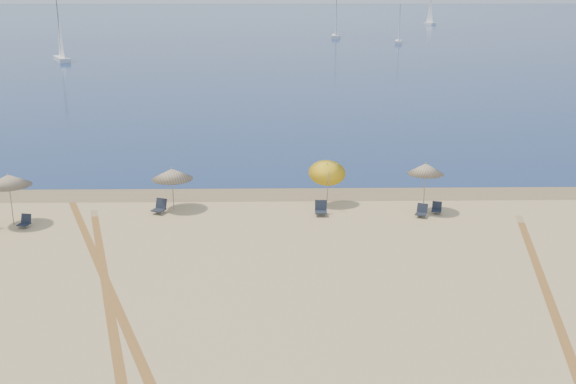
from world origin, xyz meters
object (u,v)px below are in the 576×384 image
(umbrella_4, at_px, (426,169))
(chair_3, at_px, (25,222))
(chair_6, at_px, (422,211))
(sailboat_0, at_px, (336,24))
(chair_5, at_px, (321,209))
(umbrella_2, at_px, (172,174))
(sailboat_1, at_px, (61,43))
(umbrella_3, at_px, (327,169))
(sailboat_3, at_px, (430,16))
(umbrella_1, at_px, (8,180))
(sailboat_2, at_px, (399,31))
(chair_4, at_px, (160,207))
(chair_7, at_px, (437,208))

(umbrella_4, bearing_deg, chair_3, -174.14)
(chair_6, relative_size, sailboat_0, 0.08)
(chair_5, bearing_deg, umbrella_2, 173.09)
(umbrella_4, bearing_deg, sailboat_1, 118.83)
(umbrella_3, distance_m, chair_5, 2.36)
(chair_6, height_order, sailboat_3, sailboat_3)
(umbrella_1, distance_m, umbrella_3, 15.93)
(sailboat_2, bearing_deg, chair_6, -87.93)
(sailboat_0, bearing_deg, umbrella_2, -92.02)
(sailboat_2, bearing_deg, umbrella_4, -87.86)
(umbrella_2, xyz_separation_m, chair_5, (7.71, -1.17, -1.57))
(umbrella_2, xyz_separation_m, sailboat_3, (51.02, 172.75, 0.66))
(chair_6, bearing_deg, sailboat_1, 142.01)
(sailboat_1, relative_size, sailboat_2, 1.20)
(umbrella_2, bearing_deg, umbrella_4, -3.04)
(sailboat_2, bearing_deg, sailboat_0, 139.69)
(umbrella_2, relative_size, sailboat_2, 0.29)
(sailboat_2, bearing_deg, sailboat_3, 84.06)
(sailboat_2, relative_size, sailboat_3, 0.91)
(chair_4, distance_m, chair_6, 13.46)
(sailboat_1, bearing_deg, umbrella_3, -89.94)
(sailboat_0, xyz_separation_m, sailboat_2, (11.44, -14.44, -0.59))
(umbrella_4, distance_m, sailboat_3, 177.55)
(chair_3, distance_m, sailboat_0, 125.60)
(sailboat_1, bearing_deg, chair_5, -90.70)
(chair_7, height_order, sailboat_0, sailboat_0)
(chair_3, bearing_deg, sailboat_1, 117.87)
(chair_7, height_order, sailboat_3, sailboat_3)
(umbrella_3, distance_m, umbrella_4, 5.10)
(chair_4, distance_m, sailboat_3, 180.99)
(umbrella_3, relative_size, umbrella_4, 1.04)
(chair_3, bearing_deg, umbrella_1, 161.93)
(sailboat_1, bearing_deg, sailboat_2, 3.53)
(chair_5, height_order, sailboat_0, sailboat_0)
(umbrella_1, relative_size, sailboat_2, 0.34)
(chair_5, relative_size, chair_7, 1.07)
(chair_7, relative_size, sailboat_1, 0.07)
(umbrella_3, bearing_deg, umbrella_2, -176.91)
(umbrella_2, distance_m, chair_5, 7.95)
(umbrella_3, bearing_deg, umbrella_1, -170.05)
(umbrella_1, height_order, chair_5, umbrella_1)
(sailboat_0, relative_size, sailboat_3, 1.14)
(chair_6, xyz_separation_m, sailboat_0, (5.97, 121.71, 2.63))
(chair_6, bearing_deg, chair_4, -159.91)
(sailboat_0, distance_m, sailboat_2, 18.43)
(umbrella_2, xyz_separation_m, sailboat_2, (30.24, 105.75, 0.43))
(chair_6, bearing_deg, chair_5, -160.32)
(sailboat_1, xyz_separation_m, sailboat_3, (78.48, 99.79, -0.23))
(umbrella_2, height_order, sailboat_3, sailboat_3)
(sailboat_0, bearing_deg, chair_6, -85.94)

